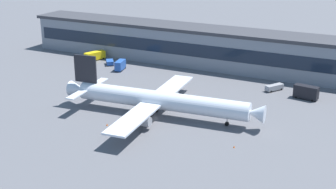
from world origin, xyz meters
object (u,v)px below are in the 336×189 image
Objects in this scene: fuel_truck at (95,56)px; belt_loader at (275,87)px; stair_truck at (120,65)px; airliner at (158,100)px; traffic_cone_0 at (107,124)px; catering_truck at (307,92)px; traffic_cone_1 at (234,147)px; pushback_tractor at (110,62)px.

fuel_truck reaches higher than belt_loader.
airliner is at bearing -44.50° from stair_truck.
traffic_cone_0 is (-31.65, -47.60, -0.87)m from belt_loader.
catering_truck is 42.46m from traffic_cone_1.
traffic_cone_0 is at bearing -125.51° from airliner.
traffic_cone_0 is (-42.15, -44.14, -2.01)m from catering_truck.
catering_truck reaches higher than traffic_cone_1.
stair_truck is at bearing -30.64° from pushback_tractor.
pushback_tractor is at bearing 149.36° from stair_truck.
traffic_cone_1 is (2.21, -45.05, -0.88)m from belt_loader.
airliner reaches higher than fuel_truck.
fuel_truck reaches higher than traffic_cone_1.
airliner is 46.59m from stair_truck.
pushback_tractor is 63.64m from belt_loader.
stair_truck reaches higher than pushback_tractor.
traffic_cone_1 is at bearing 4.31° from traffic_cone_0.
fuel_truck is (-9.14, 2.89, 0.83)m from pushback_tractor.
belt_loader is 57.17m from traffic_cone_0.
fuel_truck is 1.36× the size of belt_loader.
stair_truck reaches higher than traffic_cone_0.
traffic_cone_0 is (24.52, -44.75, -1.70)m from stair_truck.
traffic_cone_0 is 33.95m from traffic_cone_1.
belt_loader reaches higher than traffic_cone_0.
airliner is 10.55× the size of pushback_tractor.
stair_truck reaches higher than traffic_cone_1.
pushback_tractor is at bearing 123.04° from traffic_cone_0.
catering_truck is at bearing -3.87° from pushback_tractor.
stair_truck is 18.12m from fuel_truck.
airliner is at bearing -136.29° from catering_truck.
traffic_cone_1 is (33.85, 2.55, -0.01)m from traffic_cone_0.
belt_loader is at bearing -3.50° from fuel_truck.
catering_truck is (33.49, 32.01, -2.25)m from airliner.
airliner is 63.85m from fuel_truck.
fuel_truck reaches higher than traffic_cone_0.
traffic_cone_1 is (-8.29, -41.59, -2.02)m from catering_truck.
catering_truck reaches higher than pushback_tractor.
fuel_truck is (-49.77, 39.91, -2.65)m from airliner.
traffic_cone_0 is (-8.66, -12.14, -4.25)m from airliner.
catering_truck is (74.12, -5.02, 1.24)m from pushback_tractor.
stair_truck is (7.45, -4.41, 0.93)m from pushback_tractor.
belt_loader is (-10.50, 3.46, -1.14)m from catering_truck.
pushback_tractor is 0.83× the size of belt_loader.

